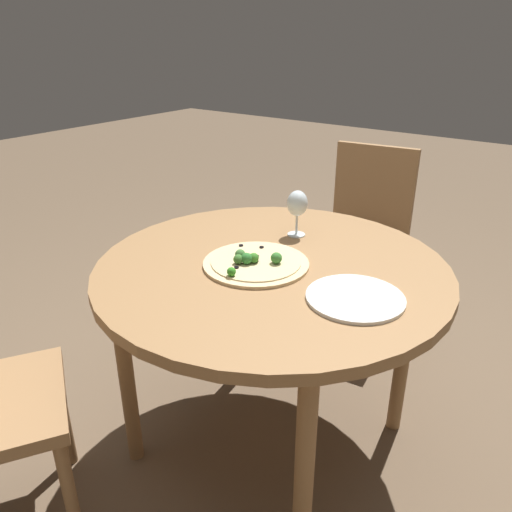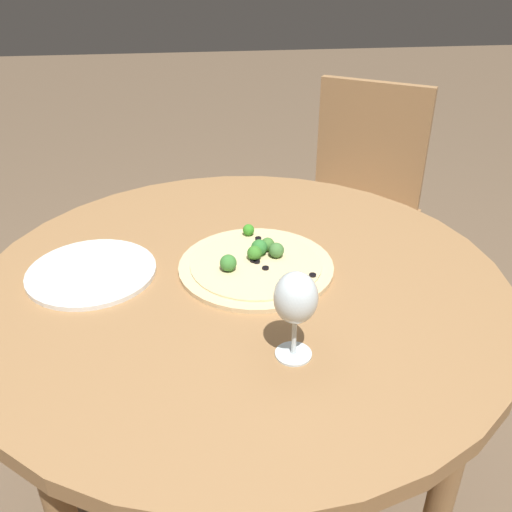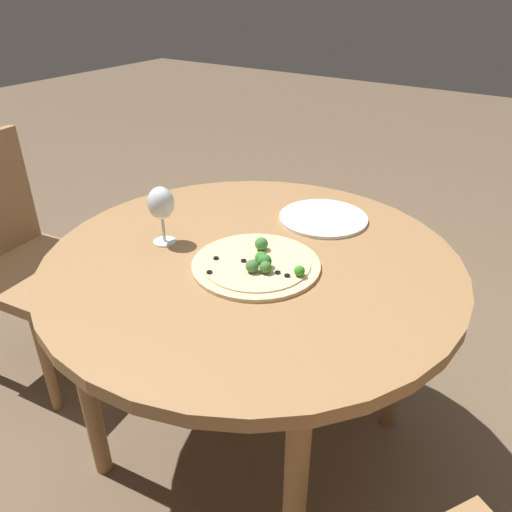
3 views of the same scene
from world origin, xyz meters
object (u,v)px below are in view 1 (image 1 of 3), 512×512
chair (362,234)px  wine_glass (297,205)px  pizza (255,263)px  plate_near (355,298)px

chair → wine_glass: bearing=-92.9°
pizza → wine_glass: size_ratio=2.01×
chair → pizza: chair is taller
chair → pizza: 0.99m
chair → pizza: size_ratio=2.73×
wine_glass → chair: bearing=-175.9°
pizza → plate_near: 0.34m
wine_glass → plate_near: wine_glass is taller
chair → pizza: (0.96, 0.08, 0.24)m
chair → pizza: bearing=-92.3°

